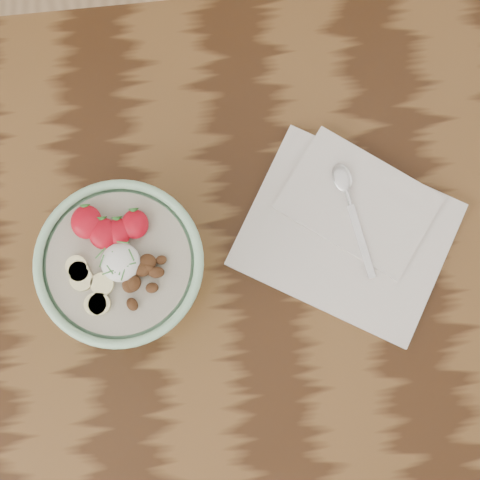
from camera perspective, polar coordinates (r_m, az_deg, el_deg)
name	(u,v)px	position (r cm, az deg, el deg)	size (l,w,h in cm)	color
table	(261,295)	(103.12, 1.81, -4.75)	(160.00, 90.00, 75.00)	#321C0C
breakfast_bowl	(124,266)	(88.20, -9.85, -2.24)	(21.21, 21.21, 13.72)	#9DD3A8
napkin	(349,228)	(95.50, 9.29, 1.04)	(35.28, 33.47, 1.70)	silver
spoon	(347,194)	(95.05, 9.11, 3.92)	(4.62, 16.87, 0.88)	silver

